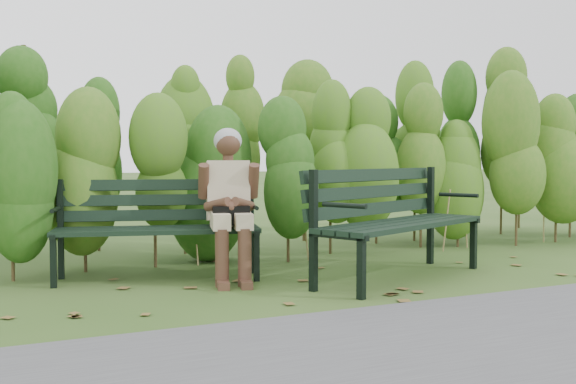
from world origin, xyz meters
name	(u,v)px	position (x,y,z in m)	size (l,w,h in m)	color
ground	(306,286)	(0.00, 0.00, 0.00)	(80.00, 80.00, 0.00)	#2D4E19
footpath	(496,357)	(0.00, -2.20, 0.01)	(60.00, 2.50, 0.01)	#474749
hedge_band	(227,137)	(0.00, 1.86, 1.26)	(11.04, 1.67, 2.42)	#47381E
leaf_litter	(299,287)	(-0.09, -0.04, 0.00)	(5.89, 2.27, 0.01)	brown
bench_left	(158,220)	(-1.01, 0.85, 0.51)	(1.80, 0.98, 0.86)	black
bench_right	(391,213)	(0.83, 0.01, 0.56)	(2.00, 1.32, 0.95)	black
seated_woman	(229,195)	(-0.47, 0.52, 0.73)	(0.56, 0.82, 1.30)	tan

